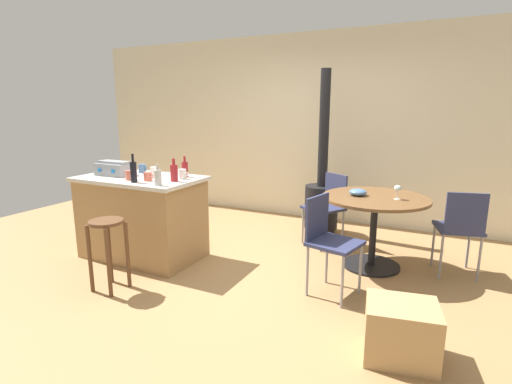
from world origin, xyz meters
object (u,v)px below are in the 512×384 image
object	(u,v)px
wooden_stool	(108,241)
kitchen_island	(142,217)
folding_chair_near	(328,237)
cup_2	(148,176)
bottle_3	(134,171)
cup_3	(182,174)
folding_chair_far	(460,226)
bottle_1	(158,177)
cup_1	(130,175)
bottle_2	(185,169)
bottle_0	(174,173)
cup_0	(154,171)
wood_stove	(322,195)
dining_table	(374,213)
toolbox	(115,169)
wine_glass	(398,189)
cup_4	(142,168)
folding_chair_left	(328,204)
cardboard_box	(401,331)
serving_bowl	(358,192)

from	to	relation	value
wooden_stool	kitchen_island	bearing A→B (deg)	110.95
folding_chair_near	cup_2	bearing A→B (deg)	-174.63
bottle_3	cup_3	distance (m)	0.50
folding_chair_far	bottle_3	distance (m)	3.26
bottle_1	cup_3	size ratio (longest dim) A/B	1.71
folding_chair_far	cup_1	xyz separation A→B (m)	(-3.12, -1.13, 0.44)
cup_3	folding_chair_near	bearing A→B (deg)	-2.58
bottle_2	cup_3	bearing A→B (deg)	-66.51
bottle_0	cup_0	xyz separation A→B (m)	(-0.43, 0.20, -0.04)
folding_chair_far	cup_0	size ratio (longest dim) A/B	7.27
wood_stove	cup_2	distance (m)	2.31
dining_table	cup_0	size ratio (longest dim) A/B	8.90
kitchen_island	bottle_3	bearing A→B (deg)	-56.73
toolbox	wine_glass	bearing A→B (deg)	15.83
bottle_1	cup_4	distance (m)	0.85
wine_glass	wooden_stool	bearing A→B (deg)	-145.57
wooden_stool	folding_chair_left	size ratio (longest dim) A/B	0.77
folding_chair_left	bottle_3	xyz separation A→B (m)	(-1.57, -1.56, 0.51)
toolbox	cup_1	distance (m)	0.39
dining_table	cup_3	size ratio (longest dim) A/B	8.81
wine_glass	dining_table	bearing A→B (deg)	171.42
wooden_stool	cardboard_box	world-z (taller)	wooden_stool
wood_stove	wine_glass	distance (m)	1.45
folding_chair_far	serving_bowl	bearing A→B (deg)	-171.42
kitchen_island	cardboard_box	size ratio (longest dim) A/B	2.93
folding_chair_far	bottle_3	size ratio (longest dim) A/B	3.04
wood_stove	wine_glass	world-z (taller)	wood_stove
wood_stove	bottle_2	bearing A→B (deg)	-126.02
wood_stove	cup_3	xyz separation A→B (m)	(-1.05, -1.62, 0.45)
wood_stove	cardboard_box	distance (m)	2.73
cup_0	kitchen_island	bearing A→B (deg)	-113.17
dining_table	folding_chair_left	world-z (taller)	folding_chair_left
toolbox	cup_0	xyz separation A→B (m)	(0.40, 0.19, -0.03)
toolbox	bottle_3	world-z (taller)	bottle_3
folding_chair_left	wine_glass	xyz separation A→B (m)	(0.83, -0.51, 0.35)
cup_3	cup_1	bearing A→B (deg)	-146.77
cup_0	cup_1	xyz separation A→B (m)	(-0.03, -0.34, 0.00)
kitchen_island	cardboard_box	world-z (taller)	kitchen_island
wood_stove	cardboard_box	bearing A→B (deg)	-62.08
bottle_1	cup_1	size ratio (longest dim) A/B	1.73
cup_4	wine_glass	xyz separation A→B (m)	(2.74, 0.56, -0.10)
toolbox	folding_chair_left	bearing A→B (deg)	32.76
toolbox	folding_chair_far	bearing A→B (deg)	15.67
folding_chair_near	cardboard_box	world-z (taller)	folding_chair_near
serving_bowl	cardboard_box	bearing A→B (deg)	-67.23
wood_stove	cup_2	world-z (taller)	wood_stove
bottle_0	bottle_2	bearing A→B (deg)	102.96
wood_stove	cup_1	world-z (taller)	wood_stove
folding_chair_near	cup_2	distance (m)	1.92
kitchen_island	cardboard_box	xyz separation A→B (m)	(2.80, -0.66, -0.26)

